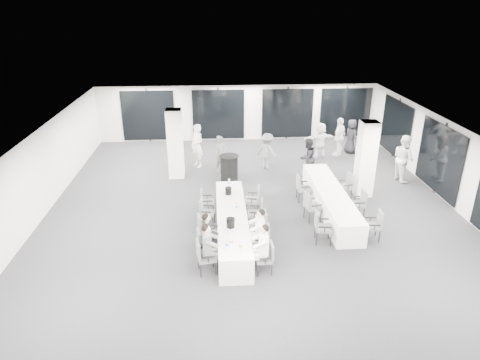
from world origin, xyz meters
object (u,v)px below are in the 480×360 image
object	(u,v)px
chair_main_left_far	(205,200)
chair_main_right_fourth	(257,211)
chair_side_right_mid	(359,202)
chair_side_left_near	(321,225)
standing_guest_a	(221,152)
banquet_table_main	(232,225)
chair_side_right_near	(375,223)
chair_side_right_far	(346,184)
standing_guest_g	(197,143)
chair_main_left_fourth	(205,211)
standing_guest_h	(404,155)
chair_main_left_mid	(204,228)
chair_main_right_second	(263,238)
chair_main_right_mid	(260,224)
standing_guest_d	(340,134)
chair_side_left_mid	(311,205)
chair_main_right_far	(255,198)
banquet_table_side	(330,200)
standing_guest_f	(320,138)
standing_guest_c	(267,149)
ice_bucket_far	(228,191)
standing_guest_b	(307,155)
ice_bucket_near	(231,223)
chair_main_right_near	(267,256)
chair_side_left_far	(302,186)
chair_main_left_second	(204,243)
cocktail_table	(229,169)
standing_guest_e	(351,134)
chair_main_left_near	(204,255)

from	to	relation	value
chair_main_left_far	chair_main_right_fourth	bearing A→B (deg)	57.88
chair_main_left_far	chair_side_right_mid	size ratio (longest dim) A/B	0.92
chair_side_left_near	standing_guest_a	distance (m)	6.51
banquet_table_main	chair_side_right_near	bearing A→B (deg)	-6.19
chair_side_right_far	standing_guest_a	world-z (taller)	standing_guest_a
standing_guest_g	chair_main_left_fourth	bearing A→B (deg)	-31.73
chair_side_right_mid	standing_guest_h	xyz separation A→B (m)	(2.70, 2.97, 0.52)
chair_main_left_fourth	chair_side_right_near	distance (m)	5.24
chair_main_right_fourth	chair_side_right_mid	size ratio (longest dim) A/B	1.00
chair_main_left_mid	chair_main_right_second	xyz separation A→B (m)	(1.66, -0.69, -0.01)
chair_main_right_mid	standing_guest_d	distance (m)	8.57
chair_main_left_far	chair_side_left_near	bearing A→B (deg)	57.79
chair_main_left_mid	chair_side_left_mid	world-z (taller)	chair_side_left_mid
banquet_table_main	chair_main_right_far	size ratio (longest dim) A/B	5.28
chair_main_left_fourth	chair_side_right_near	xyz separation A→B (m)	(5.10, -1.22, 0.03)
banquet_table_side	standing_guest_f	world-z (taller)	standing_guest_f
chair_side_left_near	standing_guest_c	world-z (taller)	standing_guest_c
standing_guest_a	standing_guest_c	distance (m)	1.98
standing_guest_d	ice_bucket_far	distance (m)	7.70
chair_main_left_far	chair_side_left_mid	distance (m)	3.50
standing_guest_b	standing_guest_f	world-z (taller)	standing_guest_b
standing_guest_a	standing_guest_f	world-z (taller)	standing_guest_f
standing_guest_f	chair_side_right_far	bearing A→B (deg)	75.17
chair_side_left_mid	standing_guest_c	size ratio (longest dim) A/B	0.55
standing_guest_h	ice_bucket_near	xyz separation A→B (m)	(-7.05, -4.77, -0.17)
chair_main_right_second	chair_main_right_far	bearing A→B (deg)	3.30
standing_guest_a	ice_bucket_far	distance (m)	3.92
chair_main_right_near	chair_side_left_far	world-z (taller)	chair_side_left_far
standing_guest_d	banquet_table_side	bearing A→B (deg)	22.05
chair_main_left_second	chair_side_right_mid	size ratio (longest dim) A/B	1.00
standing_guest_f	ice_bucket_far	bearing A→B (deg)	37.29
chair_main_right_mid	standing_guest_b	distance (m)	5.51
chair_main_left_mid	chair_side_right_mid	distance (m)	5.29
cocktail_table	chair_main_right_mid	bearing A→B (deg)	-80.71
chair_main_right_near	chair_side_left_near	world-z (taller)	chair_side_left_near
chair_main_left_fourth	chair_main_right_far	size ratio (longest dim) A/B	0.93
chair_main_right_far	chair_side_left_near	distance (m)	2.71
chair_main_left_second	ice_bucket_near	world-z (taller)	ice_bucket_near
chair_main_left_second	chair_main_right_fourth	xyz separation A→B (m)	(1.66, 1.81, -0.00)
chair_side_right_mid	standing_guest_e	xyz separation A→B (m)	(1.65, 6.33, 0.37)
chair_side_left_mid	ice_bucket_near	bearing A→B (deg)	-71.39
standing_guest_c	chair_main_right_second	bearing A→B (deg)	123.17
chair_main_left_second	standing_guest_a	world-z (taller)	standing_guest_a
chair_side_left_near	chair_side_right_mid	bearing A→B (deg)	139.59
cocktail_table	chair_main_right_far	distance (m)	2.82
chair_main_left_near	chair_main_left_second	xyz separation A→B (m)	(0.00, 0.60, -0.01)
chair_main_right_far	chair_side_right_far	bearing A→B (deg)	-64.88
chair_side_left_mid	chair_main_right_second	bearing A→B (deg)	-55.35
chair_side_right_near	standing_guest_c	size ratio (longest dim) A/B	0.53
chair_side_right_near	standing_guest_a	world-z (taller)	standing_guest_a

